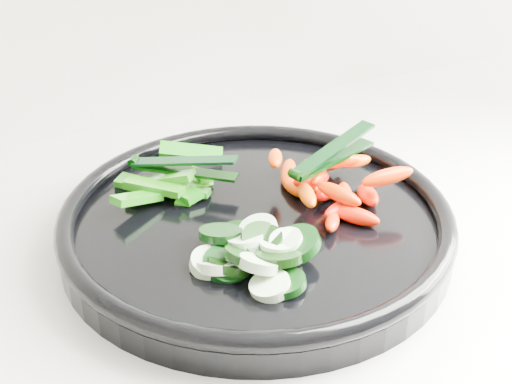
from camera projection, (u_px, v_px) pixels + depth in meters
name	position (u px, v px, depth m)	size (l,w,h in m)	color
veggie_tray	(256.00, 223.00, 0.68)	(0.38, 0.38, 0.04)	black
cucumber_pile	(249.00, 254.00, 0.61)	(0.12, 0.13, 0.04)	black
carrot_pile	(330.00, 184.00, 0.70)	(0.12, 0.15, 0.06)	red
pepper_pile	(172.00, 182.00, 0.72)	(0.14, 0.11, 0.04)	#0B730B
tong_carrot	(331.00, 155.00, 0.69)	(0.11, 0.05, 0.02)	black
tong_pepper	(181.00, 166.00, 0.72)	(0.10, 0.08, 0.02)	black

